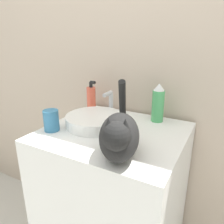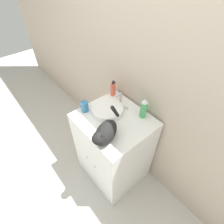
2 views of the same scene
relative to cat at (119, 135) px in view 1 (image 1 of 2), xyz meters
The scene contains 8 objects.
wall_back 0.61m from the cat, 103.49° to the left, with size 6.00×0.05×2.50m.
vanity_cabinet 0.59m from the cat, 122.74° to the left, with size 0.64×0.60×0.91m.
sink_basin 0.33m from the cat, 138.25° to the left, with size 0.29×0.29×0.05m.
faucet 0.44m from the cat, 123.15° to the left, with size 0.19×0.09×0.14m.
cat is the anchor object (origin of this frame).
soap_bottle 0.57m from the cat, 133.72° to the left, with size 0.06×0.05×0.18m.
spray_bottle 0.42m from the cat, 88.80° to the left, with size 0.06×0.06×0.20m.
cup 0.39m from the cat, behind, with size 0.07×0.07×0.10m.
Camera 1 is at (0.44, -0.53, 1.33)m, focal length 35.00 mm.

